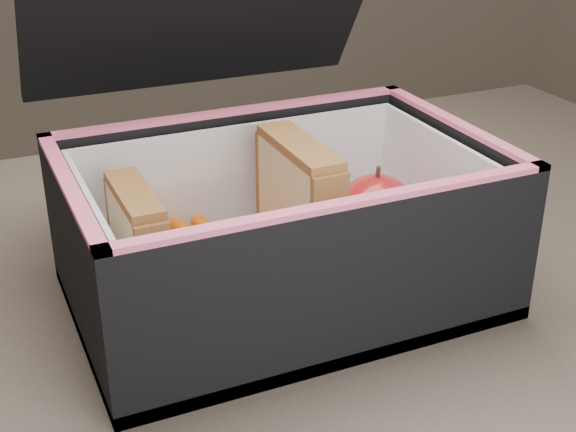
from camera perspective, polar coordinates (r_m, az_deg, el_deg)
name	(u,v)px	position (r m, az deg, el deg)	size (l,w,h in m)	color
kitchen_table	(247,398)	(0.69, -2.93, -12.77)	(1.20, 0.80, 0.75)	brown
lunch_bag	(278,215)	(0.62, -0.68, 0.05)	(0.32, 0.33, 0.29)	black
plastic_tub	(223,252)	(0.61, -4.65, -2.60)	(0.17, 0.12, 0.07)	white
sandwich_left	(139,250)	(0.58, -10.55, -2.42)	(0.02, 0.08, 0.09)	beige
sandwich_right	(299,210)	(0.62, 0.79, 0.43)	(0.03, 0.10, 0.11)	beige
carrot_sticks	(224,268)	(0.62, -4.54, -3.68)	(0.06, 0.16, 0.03)	#D46000
paper_napkin	(371,248)	(0.68, 5.91, -2.29)	(0.08, 0.08, 0.01)	white
red_apple	(376,211)	(0.66, 6.29, 0.39)	(0.08, 0.08, 0.07)	maroon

